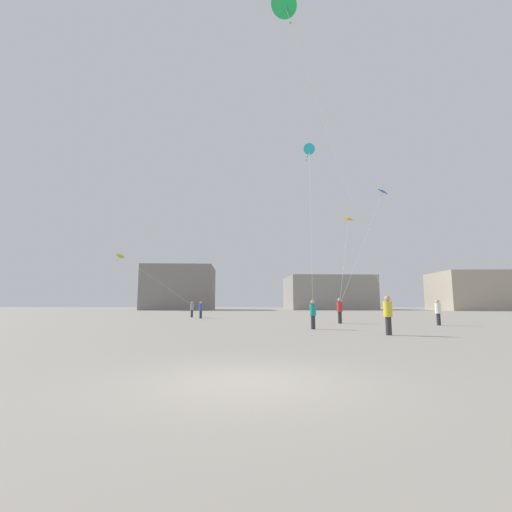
{
  "coord_description": "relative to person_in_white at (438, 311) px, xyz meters",
  "views": [
    {
      "loc": [
        0.25,
        -6.95,
        1.44
      ],
      "look_at": [
        0.0,
        15.27,
        4.38
      ],
      "focal_mm": 25.31,
      "sensor_mm": 36.0,
      "label": 1
    }
  ],
  "objects": [
    {
      "name": "person_in_blue",
      "position": [
        -17.82,
        11.24,
        -0.03
      ],
      "size": [
        0.36,
        0.36,
        1.66
      ],
      "rotation": [
        0.0,
        0.0,
        3.47
      ],
      "color": "#2D2D33",
      "rests_on": "ground_plane"
    },
    {
      "name": "kite_cyan_diamond",
      "position": [
        -8.64,
        -1.53,
        10.59
      ],
      "size": [
        0.9,
        2.7,
        10.83
      ],
      "color": "#1EB2C6"
    },
    {
      "name": "person_in_teal",
      "position": [
        -8.95,
        -3.75,
        -0.04
      ],
      "size": [
        0.36,
        0.36,
        1.64
      ],
      "rotation": [
        0.0,
        0.0,
        2.84
      ],
      "color": "#2D2D33",
      "rests_on": "ground_plane"
    },
    {
      "name": "person_in_yellow",
      "position": [
        -6.02,
        -7.61,
        0.05
      ],
      "size": [
        0.39,
        0.39,
        1.81
      ],
      "rotation": [
        0.0,
        0.0,
        4.36
      ],
      "color": "#2D2D33",
      "rests_on": "ground_plane"
    },
    {
      "name": "person_in_red",
      "position": [
        -6.09,
        2.3,
        0.07
      ],
      "size": [
        0.4,
        0.4,
        1.85
      ],
      "rotation": [
        0.0,
        0.0,
        2.37
      ],
      "color": "#2D2D33",
      "rests_on": "ground_plane"
    },
    {
      "name": "person_in_white",
      "position": [
        0.0,
        0.0,
        0.0
      ],
      "size": [
        0.37,
        0.37,
        1.72
      ],
      "rotation": [
        0.0,
        0.0,
        4.32
      ],
      "color": "#2D2D33",
      "rests_on": "ground_plane"
    },
    {
      "name": "kite_cobalt_diamond",
      "position": [
        2.58,
        16.74,
        13.62
      ],
      "size": [
        9.61,
        15.46,
        13.83
      ],
      "color": "blue"
    },
    {
      "name": "kite_amber_diamond",
      "position": [
        -2.27,
        14.08,
        9.73
      ],
      "size": [
        4.6,
        12.61,
        9.86
      ],
      "color": "yellow"
    },
    {
      "name": "kite_emerald_diamond",
      "position": [
        -10.85,
        -10.55,
        13.24
      ],
      "size": [
        5.66,
        3.74,
        13.38
      ],
      "color": "green"
    },
    {
      "name": "building_centre_hall",
      "position": [
        4.79,
        65.96,
        3.08
      ],
      "size": [
        20.81,
        18.8,
        8.05
      ],
      "color": "gray",
      "rests_on": "ground_plane"
    },
    {
      "name": "building_right_hall",
      "position": [
        40.79,
        55.15,
        3.22
      ],
      "size": [
        27.83,
        14.2,
        8.32
      ],
      "color": "#A39984",
      "rests_on": "ground_plane"
    },
    {
      "name": "ground_plane",
      "position": [
        -12.21,
        -17.66,
        -0.94
      ],
      "size": [
        300.0,
        300.0,
        0.0
      ],
      "primitive_type": "plane",
      "color": "#9E9689"
    },
    {
      "name": "person_in_grey",
      "position": [
        -19.22,
        14.04,
        -0.03
      ],
      "size": [
        0.36,
        0.36,
        1.65
      ],
      "rotation": [
        0.0,
        0.0,
        1.8
      ],
      "color": "#2D2D33",
      "rests_on": "ground_plane"
    },
    {
      "name": "building_left_hall",
      "position": [
        -31.21,
        62.34,
        4.2
      ],
      "size": [
        16.78,
        16.9,
        10.28
      ],
      "color": "gray",
      "rests_on": "ground_plane"
    },
    {
      "name": "kite_lime_diamond",
      "position": [
        -25.46,
        10.06,
        5.06
      ],
      "size": [
        6.87,
        4.57,
        5.1
      ],
      "color": "#8CD12D"
    }
  ]
}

